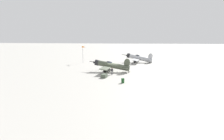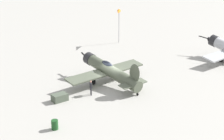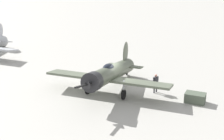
% 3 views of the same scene
% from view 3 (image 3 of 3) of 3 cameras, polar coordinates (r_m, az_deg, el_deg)
% --- Properties ---
extents(ground_plane, '(400.00, 400.00, 0.00)m').
position_cam_3_polar(ground_plane, '(27.68, -0.00, -3.54)').
color(ground_plane, '#A8A59E').
extents(airplane_foreground, '(10.65, 10.69, 3.52)m').
position_cam_3_polar(airplane_foreground, '(26.69, -0.36, -0.67)').
color(airplane_foreground, '#4C5442').
rests_on(airplane_foreground, ground_plane).
extents(ground_crew_mechanic, '(0.43, 0.54, 1.63)m').
position_cam_3_polar(ground_crew_mechanic, '(27.01, 7.78, -2.04)').
color(ground_crew_mechanic, '#2D2D33').
rests_on(ground_crew_mechanic, ground_plane).
extents(equipment_crate, '(1.68, 1.24, 0.77)m').
position_cam_3_polar(equipment_crate, '(25.93, 14.57, -4.81)').
color(equipment_crate, '#4C5647').
rests_on(equipment_crate, ground_plane).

